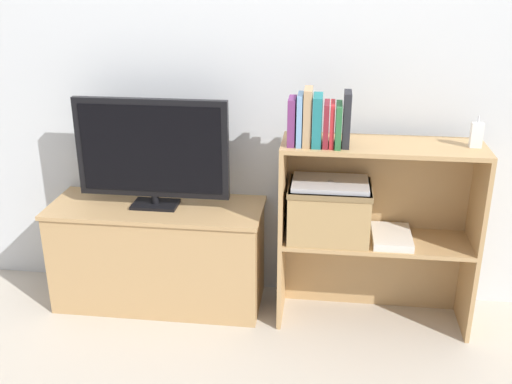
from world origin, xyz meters
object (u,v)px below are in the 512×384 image
object	(u,v)px
tv_stand	(159,254)
baby_monitor	(476,135)
book_maroon	(326,124)
book_tan	(308,117)
book_forest	(339,125)
book_skyblue	(300,119)
magazine_stack	(392,237)
laptop	(330,183)
book_crimson	(332,124)
book_charcoal	(347,119)
book_teal	(317,120)
book_plum	(292,121)
storage_basket_left	(329,209)
tv	(152,151)

from	to	relation	value
tv_stand	baby_monitor	world-z (taller)	baby_monitor
tv_stand	book_maroon	distance (m)	1.09
book_tan	book_forest	xyz separation A→B (m)	(0.13, 0.00, -0.03)
book_skyblue	book_forest	size ratio (longest dim) A/B	1.21
book_maroon	magazine_stack	xyz separation A→B (m)	(0.32, 0.03, -0.54)
book_forest	laptop	bearing A→B (deg)	124.67
book_crimson	book_skyblue	bearing A→B (deg)	-180.00
book_charcoal	magazine_stack	distance (m)	0.61
tv_stand	book_charcoal	size ratio (longest dim) A/B	4.41
book_forest	laptop	world-z (taller)	book_forest
book_skyblue	book_teal	bearing A→B (deg)	0.00
book_forest	baby_monitor	xyz separation A→B (m)	(0.59, 0.05, -0.04)
book_plum	book_charcoal	bearing A→B (deg)	0.00
book_skyblue	book_teal	xyz separation A→B (m)	(0.07, 0.00, -0.00)
book_maroon	baby_monitor	bearing A→B (deg)	4.28
tv_stand	magazine_stack	size ratio (longest dim) A/B	4.05
storage_basket_left	book_skyblue	bearing A→B (deg)	-167.04
book_plum	book_skyblue	bearing A→B (deg)	-0.00
storage_basket_left	book_crimson	bearing A→B (deg)	-98.48
book_plum	book_crimson	world-z (taller)	book_plum
book_tan	storage_basket_left	world-z (taller)	book_tan
tv	laptop	bearing A→B (deg)	-3.51
storage_basket_left	magazine_stack	distance (m)	0.32
magazine_stack	baby_monitor	bearing A→B (deg)	2.39
book_charcoal	tv	bearing A→B (deg)	174.61
book_tan	magazine_stack	xyz separation A→B (m)	(0.40, 0.03, -0.57)
book_charcoal	magazine_stack	size ratio (longest dim) A/B	0.92
book_tan	laptop	world-z (taller)	book_tan
book_tan	book_skyblue	bearing A→B (deg)	-180.00
book_skyblue	book_maroon	bearing A→B (deg)	0.00
book_crimson	storage_basket_left	world-z (taller)	book_crimson
tv	book_forest	world-z (taller)	book_forest
tv_stand	book_tan	xyz separation A→B (m)	(0.73, -0.09, 0.76)
tv_stand	book_forest	bearing A→B (deg)	-5.70
book_teal	book_maroon	bearing A→B (deg)	0.00
baby_monitor	storage_basket_left	xyz separation A→B (m)	(-0.61, -0.01, -0.37)
tv_stand	tv	xyz separation A→B (m)	(-0.00, -0.00, 0.55)
book_tan	baby_monitor	distance (m)	0.73
book_plum	laptop	bearing A→B (deg)	10.50
tv	book_maroon	size ratio (longest dim) A/B	3.86
baby_monitor	book_teal	bearing A→B (deg)	-175.96
book_crimson	book_charcoal	bearing A→B (deg)	0.00
book_teal	book_maroon	world-z (taller)	book_teal
book_plum	book_teal	xyz separation A→B (m)	(0.11, 0.00, 0.01)
book_charcoal	laptop	xyz separation A→B (m)	(-0.06, 0.03, -0.31)
book_tan	book_teal	bearing A→B (deg)	0.00
book_skyblue	book_maroon	distance (m)	0.11
laptop	book_tan	bearing A→B (deg)	-163.37
book_tan	book_teal	size ratio (longest dim) A/B	1.13
book_tan	book_maroon	world-z (taller)	book_tan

